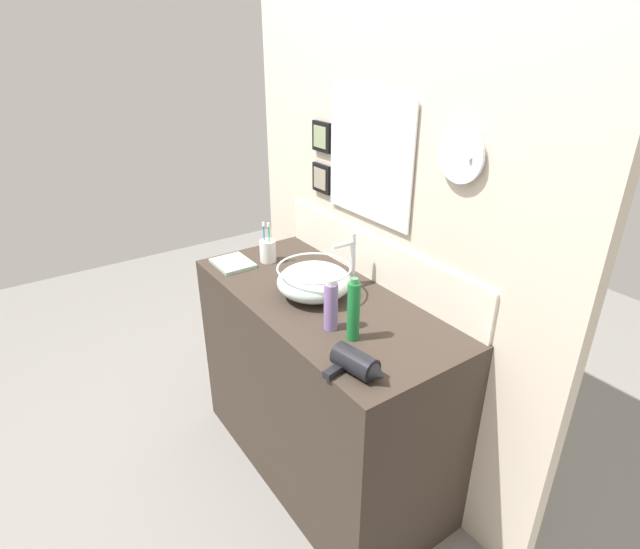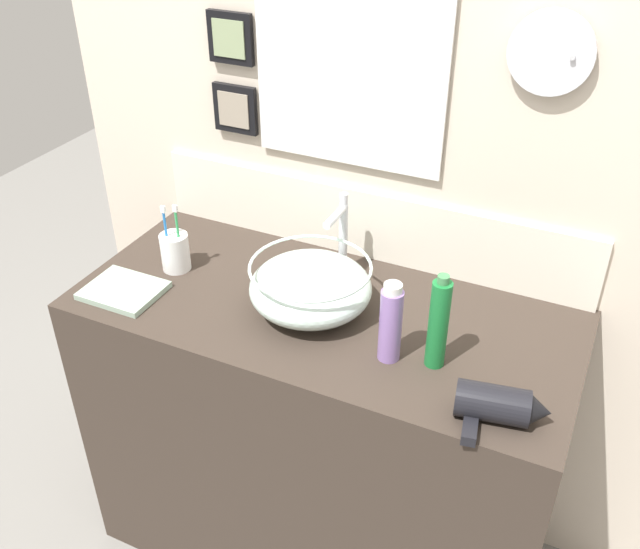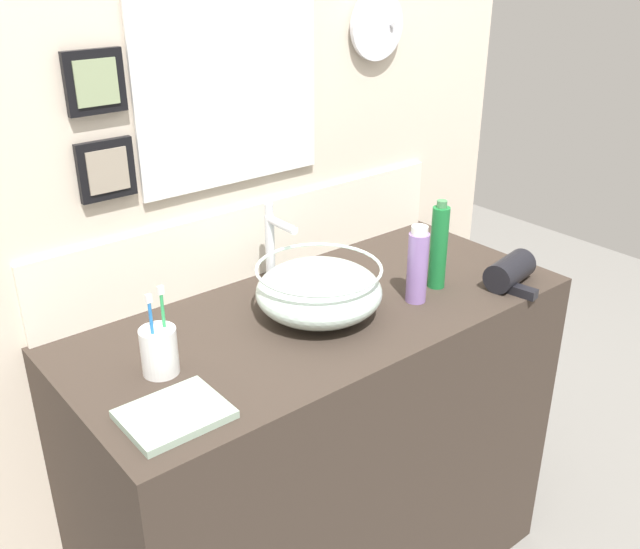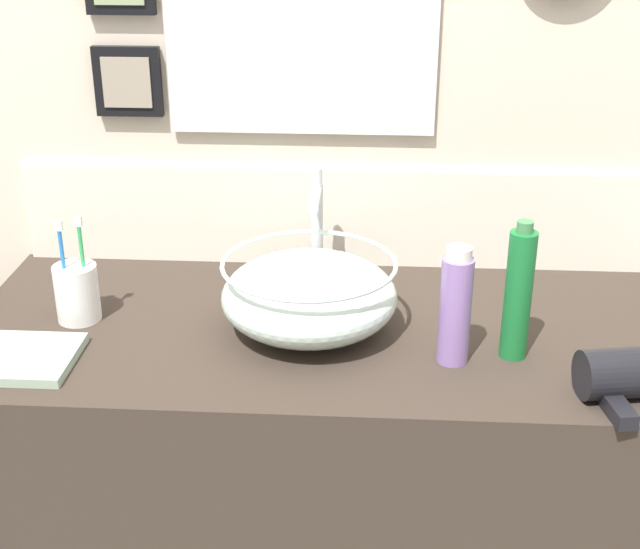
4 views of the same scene
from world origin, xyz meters
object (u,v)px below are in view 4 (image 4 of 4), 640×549
object	(u,v)px
toothbrush_cup	(77,292)
spray_bottle	(455,307)
faucet	(316,221)
soap_dispenser	(518,294)
hand_towel	(16,358)
glass_bowl_sink	(309,295)
hair_drier	(638,374)

from	to	relation	value
toothbrush_cup	spray_bottle	distance (m)	0.67
faucet	soap_dispenser	bearing A→B (deg)	-36.25
faucet	spray_bottle	distance (m)	0.37
toothbrush_cup	soap_dispenser	distance (m)	0.77
toothbrush_cup	spray_bottle	world-z (taller)	spray_bottle
faucet	toothbrush_cup	bearing A→B (deg)	-158.10
faucet	hand_towel	world-z (taller)	faucet
soap_dispenser	glass_bowl_sink	bearing A→B (deg)	168.95
toothbrush_cup	faucet	bearing A→B (deg)	21.90
toothbrush_cup	hand_towel	world-z (taller)	toothbrush_cup
soap_dispenser	hand_towel	world-z (taller)	soap_dispenser
glass_bowl_sink	soap_dispenser	bearing A→B (deg)	-11.05
hair_drier	faucet	bearing A→B (deg)	144.55
glass_bowl_sink	spray_bottle	world-z (taller)	spray_bottle
toothbrush_cup	glass_bowl_sink	bearing A→B (deg)	-2.47
toothbrush_cup	spray_bottle	size ratio (longest dim) A/B	0.98
soap_dispenser	hand_towel	bearing A→B (deg)	-174.77
glass_bowl_sink	spray_bottle	size ratio (longest dim) A/B	1.51
spray_bottle	hand_towel	size ratio (longest dim) A/B	1.04
glass_bowl_sink	hand_towel	bearing A→B (deg)	-163.27
hair_drier	spray_bottle	size ratio (longest dim) A/B	1.00
hair_drier	toothbrush_cup	distance (m)	0.95
hair_drier	toothbrush_cup	size ratio (longest dim) A/B	1.02
faucet	toothbrush_cup	distance (m)	0.45
glass_bowl_sink	hand_towel	xyz separation A→B (m)	(-0.47, -0.14, -0.06)
faucet	hand_towel	bearing A→B (deg)	-145.29
glass_bowl_sink	hair_drier	xyz separation A→B (m)	(0.51, -0.18, -0.03)
glass_bowl_sink	hair_drier	bearing A→B (deg)	-19.44
spray_bottle	hair_drier	bearing A→B (deg)	-18.53
glass_bowl_sink	soap_dispenser	world-z (taller)	soap_dispenser
faucet	spray_bottle	world-z (taller)	faucet
glass_bowl_sink	soap_dispenser	size ratio (longest dim) A/B	1.28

